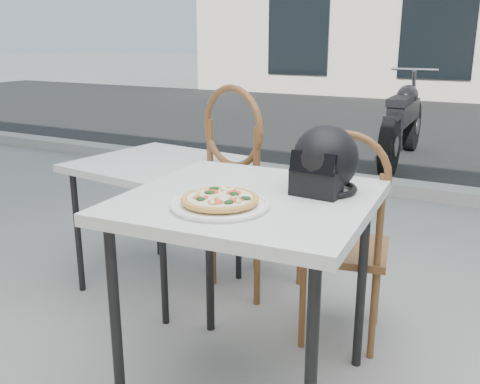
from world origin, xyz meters
The scene contains 9 objects.
curb centered at (0.00, 3.00, 0.06)m, with size 30.00×0.25×0.12m, color gray.
cafe_table_main centered at (-0.53, -0.19, 0.76)m, with size 0.94×0.94×0.83m.
plate centered at (-0.55, -0.38, 0.84)m, with size 0.40×0.40×0.02m.
pizza centered at (-0.55, -0.38, 0.86)m, with size 0.31×0.31×0.03m.
helmet centered at (-0.31, -0.02, 0.94)m, with size 0.26×0.27×0.25m.
cafe_chair_main centered at (-0.33, 0.33, 0.57)m, with size 0.46×0.46×1.03m.
cafe_table_side centered at (-1.43, 0.44, 0.67)m, with size 0.86×0.86×0.74m.
cafe_chair_side centered at (-0.98, 0.63, 0.65)m, with size 0.56×0.56×1.16m.
motorcycle centered at (-0.94, 4.39, 0.46)m, with size 0.54×2.09×1.04m.
Camera 1 is at (0.33, -1.86, 1.38)m, focal length 40.00 mm.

